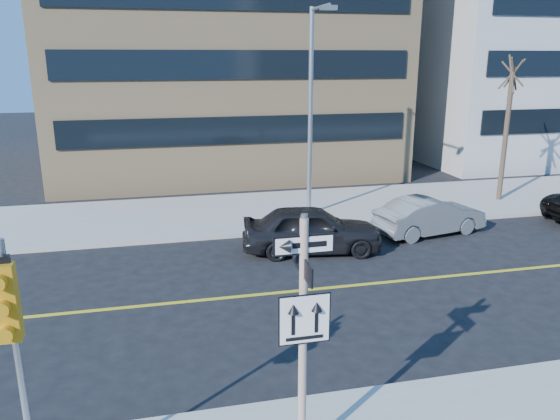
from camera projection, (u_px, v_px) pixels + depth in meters
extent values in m
plane|color=black|center=(269.00, 377.00, 11.25)|extent=(120.00, 120.00, 0.00)
cylinder|color=silver|center=(303.00, 344.00, 8.32)|extent=(0.13, 0.13, 4.00)
cylinder|color=gray|center=(304.00, 216.00, 7.77)|extent=(0.10, 0.10, 0.06)
cube|color=black|center=(304.00, 245.00, 7.89)|extent=(0.92, 0.03, 0.30)
cube|color=black|center=(304.00, 267.00, 7.98)|extent=(0.03, 0.92, 0.30)
cube|color=white|center=(305.00, 319.00, 8.12)|extent=(0.80, 0.03, 0.80)
cylinder|color=gray|center=(21.00, 377.00, 7.45)|extent=(0.09, 0.09, 4.00)
cube|color=orange|center=(5.00, 303.00, 6.94)|extent=(0.32, 0.22, 1.05)
sphere|color=black|center=(3.00, 307.00, 6.83)|extent=(0.17, 0.17, 0.17)
sphere|color=black|center=(6.00, 332.00, 6.92)|extent=(0.17, 0.17, 0.17)
imported|color=black|center=(312.00, 229.00, 18.26)|extent=(2.55, 4.88, 1.59)
imported|color=slate|center=(430.00, 216.00, 20.12)|extent=(2.24, 4.41, 1.39)
cylinder|color=gray|center=(310.00, 115.00, 21.30)|extent=(0.18, 0.18, 8.00)
cylinder|color=gray|center=(320.00, 7.00, 19.30)|extent=(0.10, 2.20, 0.10)
cube|color=gray|center=(329.00, 8.00, 18.39)|extent=(0.55, 0.30, 0.16)
cylinder|color=#31261D|center=(506.00, 135.00, 23.84)|extent=(0.22, 0.22, 5.80)
cube|color=tan|center=(215.00, 11.00, 32.67)|extent=(18.00, 18.00, 18.00)
cube|color=#A7AAAD|center=(541.00, 39.00, 36.93)|extent=(20.00, 16.00, 15.00)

